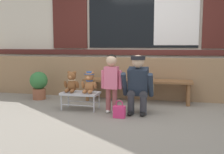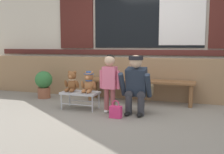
{
  "view_description": "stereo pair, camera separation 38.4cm",
  "coord_description": "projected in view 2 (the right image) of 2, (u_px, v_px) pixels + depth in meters",
  "views": [
    {
      "loc": [
        0.76,
        -3.91,
        1.09
      ],
      "look_at": [
        -0.33,
        0.47,
        0.55
      ],
      "focal_mm": 41.55,
      "sensor_mm": 36.0,
      "label": 1
    },
    {
      "loc": [
        1.13,
        -3.8,
        1.09
      ],
      "look_at": [
        -0.33,
        0.47,
        0.55
      ],
      "focal_mm": 41.55,
      "sensor_mm": 36.0,
      "label": 2
    }
  ],
  "objects": [
    {
      "name": "small_display_bench",
      "position": [
        80.0,
        94.0,
        4.5
      ],
      "size": [
        0.64,
        0.36,
        0.3
      ],
      "color": "#BCBCC1",
      "rests_on": "ground"
    },
    {
      "name": "brick_low_wall",
      "position": [
        142.0,
        78.0,
        5.35
      ],
      "size": [
        8.13,
        0.25,
        0.85
      ],
      "primitive_type": "cube",
      "color": "#997551",
      "rests_on": "ground"
    },
    {
      "name": "adult_crouching",
      "position": [
        137.0,
        84.0,
        4.14
      ],
      "size": [
        0.5,
        0.49,
        0.95
      ],
      "color": "#333338",
      "rests_on": "ground"
    },
    {
      "name": "handbag_on_ground",
      "position": [
        116.0,
        112.0,
        3.95
      ],
      "size": [
        0.18,
        0.11,
        0.27
      ],
      "color": "#E53370",
      "rests_on": "ground"
    },
    {
      "name": "potted_plant",
      "position": [
        44.0,
        83.0,
        5.43
      ],
      "size": [
        0.36,
        0.36,
        0.57
      ],
      "color": "brown",
      "rests_on": "ground"
    },
    {
      "name": "teddy_bear_with_hat",
      "position": [
        89.0,
        82.0,
        4.42
      ],
      "size": [
        0.28,
        0.27,
        0.36
      ],
      "color": "#A86B3D",
      "rests_on": "small_display_bench"
    },
    {
      "name": "teddy_bear_plain",
      "position": [
        72.0,
        82.0,
        4.53
      ],
      "size": [
        0.28,
        0.26,
        0.36
      ],
      "color": "brown",
      "rests_on": "small_display_bench"
    },
    {
      "name": "wooden_bench_long",
      "position": [
        139.0,
        83.0,
        5.01
      ],
      "size": [
        2.1,
        0.4,
        0.44
      ],
      "color": "brown",
      "rests_on": "ground"
    },
    {
      "name": "shop_facade",
      "position": [
        148.0,
        12.0,
        5.67
      ],
      "size": [
        8.3,
        0.26,
        3.63
      ],
      "color": "beige",
      "rests_on": "ground"
    },
    {
      "name": "child_standing",
      "position": [
        110.0,
        77.0,
        4.19
      ],
      "size": [
        0.35,
        0.18,
        0.96
      ],
      "color": "#994C4C",
      "rests_on": "ground"
    },
    {
      "name": "ground_plane",
      "position": [
        122.0,
        116.0,
        4.06
      ],
      "size": [
        60.0,
        60.0,
        0.0
      ],
      "primitive_type": "plane",
      "color": "gray"
    }
  ]
}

